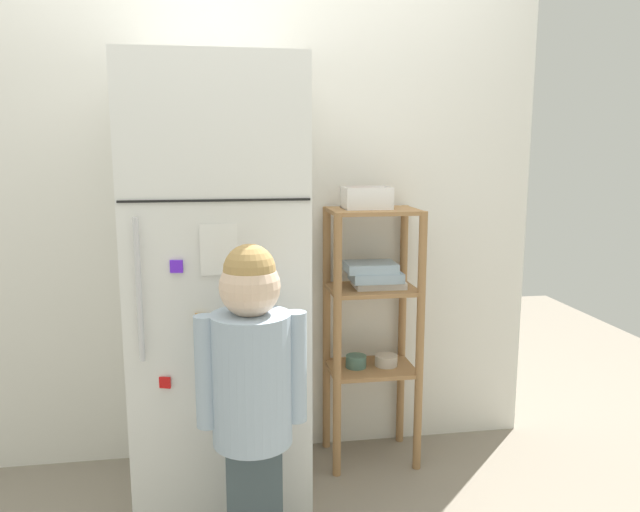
{
  "coord_description": "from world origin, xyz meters",
  "views": [
    {
      "loc": [
        -0.11,
        -2.42,
        1.42
      ],
      "look_at": [
        0.28,
        0.02,
        0.98
      ],
      "focal_mm": 34.59,
      "sensor_mm": 36.0,
      "label": 1
    }
  ],
  "objects": [
    {
      "name": "ground_plane",
      "position": [
        0.0,
        0.0,
        0.0
      ],
      "size": [
        6.0,
        6.0,
        0.0
      ],
      "primitive_type": "plane",
      "color": "gray"
    },
    {
      "name": "fruit_bin",
      "position": [
        0.51,
        0.19,
        1.2
      ],
      "size": [
        0.2,
        0.15,
        0.09
      ],
      "color": "white",
      "rests_on": "pantry_shelf_unit"
    },
    {
      "name": "child_standing",
      "position": [
        -0.03,
        -0.5,
        0.68
      ],
      "size": [
        0.36,
        0.27,
        1.12
      ],
      "color": "#3D4C51",
      "rests_on": "ground"
    },
    {
      "name": "refrigerator",
      "position": [
        -0.13,
        0.02,
        0.87
      ],
      "size": [
        0.67,
        0.64,
        1.75
      ],
      "color": "white",
      "rests_on": "ground"
    },
    {
      "name": "kitchen_wall_back",
      "position": [
        0.0,
        0.35,
        1.12
      ],
      "size": [
        2.69,
        0.03,
        2.25
      ],
      "primitive_type": "cube",
      "color": "silver",
      "rests_on": "ground"
    },
    {
      "name": "pantry_shelf_unit",
      "position": [
        0.55,
        0.17,
        0.72
      ],
      "size": [
        0.4,
        0.3,
        1.16
      ],
      "color": "#9E7247",
      "rests_on": "ground"
    }
  ]
}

